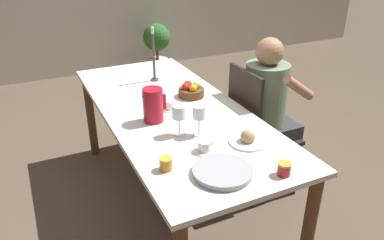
{
  "coord_description": "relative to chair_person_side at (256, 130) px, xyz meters",
  "views": [
    {
      "loc": [
        -0.84,
        -2.07,
        1.8
      ],
      "look_at": [
        0.0,
        -0.31,
        0.83
      ],
      "focal_mm": 35.0,
      "sensor_mm": 36.0,
      "label": 1
    }
  ],
  "objects": [
    {
      "name": "ground_plane",
      "position": [
        -0.61,
        0.11,
        -0.52
      ],
      "size": [
        20.0,
        20.0,
        0.0
      ],
      "primitive_type": "plane",
      "color": "brown"
    },
    {
      "name": "dining_table",
      "position": [
        -0.61,
        0.11,
        0.16
      ],
      "size": [
        0.87,
        2.06,
        0.78
      ],
      "color": "silver",
      "rests_on": "ground_plane"
    },
    {
      "name": "chair_person_side",
      "position": [
        0.0,
        0.0,
        0.0
      ],
      "size": [
        0.42,
        0.42,
        1.0
      ],
      "rotation": [
        0.0,
        0.0,
        -1.57
      ],
      "color": "black",
      "rests_on": "ground_plane"
    },
    {
      "name": "person_seated",
      "position": [
        0.09,
        -0.0,
        0.19
      ],
      "size": [
        0.39,
        0.41,
        1.2
      ],
      "rotation": [
        0.0,
        0.0,
        -1.57
      ],
      "color": "#33333D",
      "rests_on": "ground_plane"
    },
    {
      "name": "red_pitcher",
      "position": [
        -0.79,
        -0.02,
        0.36
      ],
      "size": [
        0.15,
        0.12,
        0.21
      ],
      "color": "#A31423",
      "rests_on": "dining_table"
    },
    {
      "name": "wine_glass_water",
      "position": [
        -0.71,
        -0.25,
        0.39
      ],
      "size": [
        0.08,
        0.08,
        0.18
      ],
      "color": "white",
      "rests_on": "dining_table"
    },
    {
      "name": "wine_glass_juice",
      "position": [
        -0.61,
        -0.29,
        0.38
      ],
      "size": [
        0.08,
        0.08,
        0.18
      ],
      "color": "white",
      "rests_on": "dining_table"
    },
    {
      "name": "teacup_near_person",
      "position": [
        -0.67,
        -0.47,
        0.28
      ],
      "size": [
        0.12,
        0.12,
        0.06
      ],
      "color": "white",
      "rests_on": "dining_table"
    },
    {
      "name": "teacup_across",
      "position": [
        -0.63,
        0.09,
        0.28
      ],
      "size": [
        0.12,
        0.12,
        0.06
      ],
      "color": "white",
      "rests_on": "dining_table"
    },
    {
      "name": "serving_tray",
      "position": [
        -0.69,
        -0.7,
        0.27
      ],
      "size": [
        0.29,
        0.29,
        0.03
      ],
      "color": "#9E9EA3",
      "rests_on": "dining_table"
    },
    {
      "name": "bread_plate",
      "position": [
        -0.42,
        -0.5,
        0.28
      ],
      "size": [
        0.2,
        0.2,
        0.08
      ],
      "color": "white",
      "rests_on": "dining_table"
    },
    {
      "name": "jam_jar_amber",
      "position": [
        -0.43,
        -0.83,
        0.29
      ],
      "size": [
        0.07,
        0.07,
        0.06
      ],
      "color": "#A81E1E",
      "rests_on": "dining_table"
    },
    {
      "name": "jam_jar_red",
      "position": [
        -0.92,
        -0.55,
        0.29
      ],
      "size": [
        0.07,
        0.07,
        0.06
      ],
      "color": "#C67A1E",
      "rests_on": "dining_table"
    },
    {
      "name": "fruit_bowl",
      "position": [
        -0.41,
        0.23,
        0.3
      ],
      "size": [
        0.18,
        0.18,
        0.1
      ],
      "color": "brown",
      "rests_on": "dining_table"
    },
    {
      "name": "candlestick_tall",
      "position": [
        -0.53,
        0.65,
        0.43
      ],
      "size": [
        0.06,
        0.06,
        0.42
      ],
      "color": "#4C4238",
      "rests_on": "dining_table"
    },
    {
      "name": "potted_plant",
      "position": [
        0.37,
        3.02,
        -0.12
      ],
      "size": [
        0.39,
        0.39,
        0.69
      ],
      "color": "beige",
      "rests_on": "ground_plane"
    }
  ]
}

